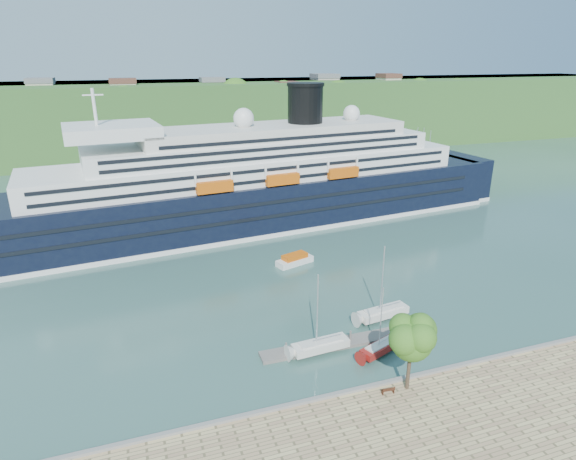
# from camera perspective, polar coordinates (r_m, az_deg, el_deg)

# --- Properties ---
(ground) EXTENTS (400.00, 400.00, 0.00)m
(ground) POSITION_cam_1_polar(r_m,az_deg,el_deg) (53.31, 10.38, -18.41)
(ground) COLOR #2B4C45
(ground) RESTS_ON ground
(far_hillside) EXTENTS (400.00, 50.00, 24.00)m
(far_hillside) POSITION_cam_1_polar(r_m,az_deg,el_deg) (183.36, -12.21, 13.02)
(far_hillside) COLOR #2E5B24
(far_hillside) RESTS_ON ground
(quay_coping) EXTENTS (220.00, 0.50, 0.30)m
(quay_coping) POSITION_cam_1_polar(r_m,az_deg,el_deg) (52.47, 10.57, -17.55)
(quay_coping) COLOR slate
(quay_coping) RESTS_ON promenade
(cruise_ship) EXTENTS (125.58, 31.11, 27.93)m
(cruise_ship) POSITION_cam_1_polar(r_m,az_deg,el_deg) (95.23, -5.14, 8.47)
(cruise_ship) COLOR black
(cruise_ship) RESTS_ON ground
(park_bench) EXTENTS (1.43, 0.69, 0.89)m
(park_bench) POSITION_cam_1_polar(r_m,az_deg,el_deg) (51.53, 11.76, -18.03)
(park_bench) COLOR #482414
(park_bench) RESTS_ON promenade
(promenade_tree) EXTENTS (5.53, 5.53, 9.16)m
(promenade_tree) POSITION_cam_1_polar(r_m,az_deg,el_deg) (50.24, 14.34, -13.57)
(promenade_tree) COLOR #346C1C
(promenade_tree) RESTS_ON promenade
(floating_pontoon) EXTENTS (18.40, 2.49, 0.41)m
(floating_pontoon) POSITION_cam_1_polar(r_m,az_deg,el_deg) (59.60, 5.55, -13.31)
(floating_pontoon) COLOR gray
(floating_pontoon) RESTS_ON ground
(sailboat_white_near) EXTENTS (7.65, 2.59, 9.73)m
(sailboat_white_near) POSITION_cam_1_polar(r_m,az_deg,el_deg) (55.77, 3.97, -10.17)
(sailboat_white_near) COLOR silver
(sailboat_white_near) RESTS_ON ground
(sailboat_red) EXTENTS (6.66, 3.92, 8.31)m
(sailboat_red) POSITION_cam_1_polar(r_m,az_deg,el_deg) (56.91, 11.22, -10.70)
(sailboat_red) COLOR maroon
(sailboat_red) RESTS_ON ground
(sailboat_white_far) EXTENTS (7.99, 3.17, 10.04)m
(sailboat_white_far) POSITION_cam_1_polar(r_m,az_deg,el_deg) (63.53, 11.45, -6.41)
(sailboat_white_far) COLOR silver
(sailboat_white_far) RESTS_ON ground
(tender_launch) EXTENTS (6.85, 4.06, 1.79)m
(tender_launch) POSITION_cam_1_polar(r_m,az_deg,el_deg) (80.27, 0.80, -3.47)
(tender_launch) COLOR #C8530B
(tender_launch) RESTS_ON ground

